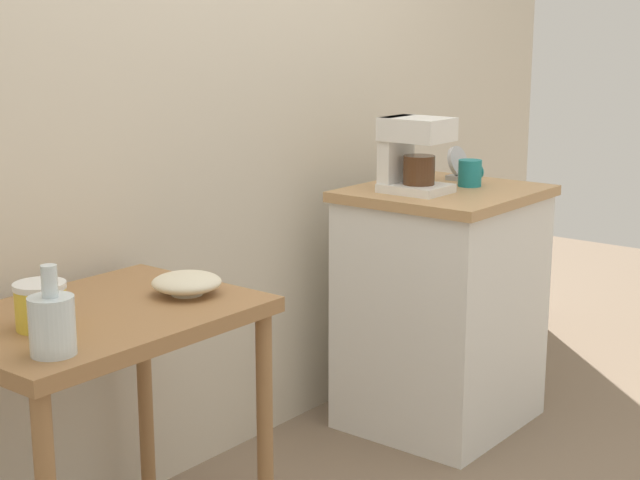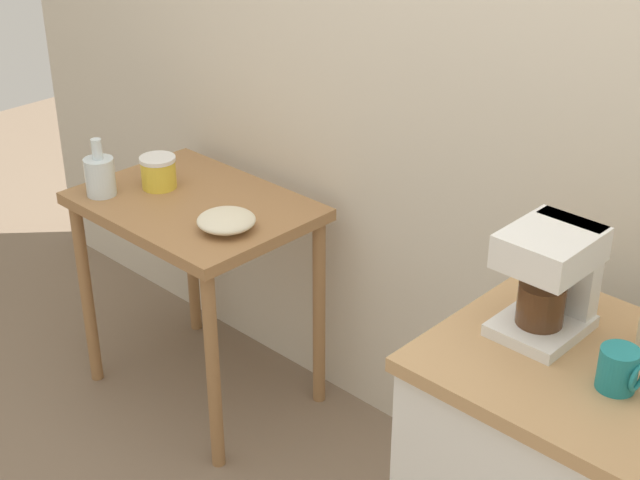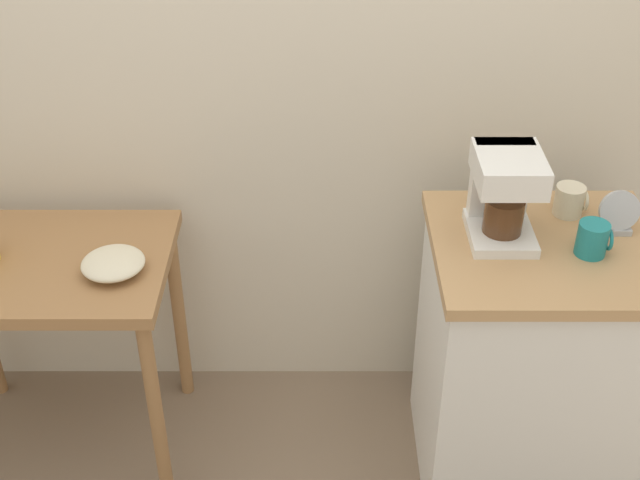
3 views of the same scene
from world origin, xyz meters
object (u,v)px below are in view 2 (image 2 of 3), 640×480
canister_enamel (158,172)px  mug_dark_teal (619,369)px  glass_carafe_vase (100,175)px  coffee_maker (552,275)px  bowl_stoneware (226,221)px

canister_enamel → mug_dark_teal: bearing=-4.3°
canister_enamel → glass_carafe_vase: bearing=-118.6°
coffee_maker → glass_carafe_vase: bearing=-175.0°
glass_carafe_vase → coffee_maker: coffee_maker is taller
glass_carafe_vase → mug_dark_teal: bearing=1.2°
bowl_stoneware → coffee_maker: (1.10, 0.03, 0.23)m
glass_carafe_vase → coffee_maker: bearing=5.0°
canister_enamel → coffee_maker: (1.51, -0.03, 0.21)m
glass_carafe_vase → coffee_maker: 1.62m
mug_dark_teal → canister_enamel: bearing=175.7°
bowl_stoneware → canister_enamel: size_ratio=1.50×
coffee_maker → canister_enamel: bearing=178.9°
glass_carafe_vase → canister_enamel: bearing=61.4°
canister_enamel → coffee_maker: size_ratio=0.47×
bowl_stoneware → glass_carafe_vase: 0.52m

